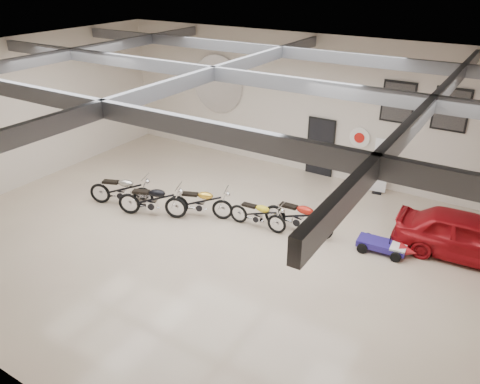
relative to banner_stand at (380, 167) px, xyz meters
The scene contains 18 objects.
floor 6.27m from the banner_stand, 117.44° to the right, with size 16.00×12.00×0.01m, color #BFAE92.
ceiling 7.39m from the banner_stand, 117.44° to the right, with size 16.00×12.00×0.01m, color gray.
back_wall 3.28m from the banner_stand, behind, with size 16.00×0.02×5.00m, color beige.
left_wall 12.26m from the banner_stand, 153.13° to the right, with size 0.02×12.00×5.00m, color beige.
ceiling_beams 7.26m from the banner_stand, 117.44° to the right, with size 15.80×11.80×0.32m, color #5A5C62, non-canonical shape.
door 2.40m from the banner_stand, 169.18° to the left, with size 0.92×0.08×2.10m, color black.
logo_plaque 7.11m from the banner_stand, behind, with size 2.30×0.06×1.16m, color silver, non-canonical shape.
poster_left 2.18m from the banner_stand, 72.53° to the left, with size 1.05×0.08×1.35m, color black, non-canonical shape.
poster_mid 2.79m from the banner_stand, 14.77° to the left, with size 1.05×0.08×1.35m, color black, non-canonical shape.
oil_sign 1.28m from the banner_stand, 154.77° to the left, with size 0.72×0.10×0.72m, color white, non-canonical shape.
banner_stand is the anchor object (origin of this frame).
motorcycle_silver 8.59m from the banner_stand, 142.42° to the right, with size 2.13×0.66×1.11m, color silver, non-canonical shape.
motorcycle_black 7.59m from the banner_stand, 136.04° to the right, with size 2.16×0.67×1.12m, color silver, non-canonical shape.
motorcycle_gold 6.17m from the banner_stand, 132.57° to the right, with size 2.02×0.63×1.05m, color silver, non-canonical shape.
motorcycle_yellow 4.80m from the banner_stand, 119.26° to the right, with size 1.81×0.56×0.94m, color silver, non-canonical shape.
motorcycle_red 3.98m from the banner_stand, 107.57° to the right, with size 2.11×0.66×1.10m, color silver, non-canonical shape.
go_kart 3.80m from the banner_stand, 69.19° to the right, with size 1.59×0.71×0.58m, color navy, non-canonical shape.
vintage_car 4.07m from the banner_stand, 39.19° to the right, with size 3.71×1.50×1.27m, color maroon.
Camera 1 is at (6.46, -9.18, 7.13)m, focal length 35.00 mm.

